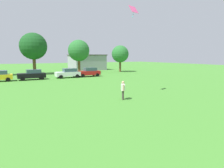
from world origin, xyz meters
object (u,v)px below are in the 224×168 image
Objects in this scene: tree_right at (79,51)px; tree_far_right at (120,54)px; parked_car_white_2 at (68,73)px; kite at (134,10)px; tree_center at (33,46)px; adult_bystander at (123,89)px; parked_car_red_3 at (89,72)px; parked_car_black_1 at (32,75)px.

tree_far_right is (9.98, -1.63, -0.72)m from tree_right.
kite is at bearing 94.20° from parked_car_white_2.
parked_car_white_2 is at bearing -155.51° from tree_far_right.
adult_bystander is at bearing -83.50° from tree_center.
tree_right reaches higher than parked_car_red_3.
kite reaches higher than tree_right.
tree_far_right is (19.40, -3.09, -1.52)m from tree_center.
parked_car_black_1 is at bearing -142.71° from tree_right.
parked_car_black_1 and parked_car_white_2 have the same top height.
parked_car_red_3 is at bearing -148.64° from tree_far_right.
kite reaches higher than adult_bystander.
parked_car_red_3 is at bearing -179.21° from parked_car_black_1.
kite is at bearing -78.62° from tree_center.
tree_right is at bearing -120.95° from parked_car_white_2.
kite reaches higher than tree_far_right.
tree_far_right is at bearing -9.04° from tree_center.
parked_car_white_2 is 0.49× the size of tree_center.
tree_center reaches higher than parked_car_red_3.
tree_right is at bearing 14.17° from adult_bystander.
kite is 0.28× the size of parked_car_red_3.
parked_car_white_2 is (6.08, 0.01, 0.00)m from parked_car_black_1.
adult_bystander is 1.41× the size of kite.
tree_far_right is at bearing -155.51° from parked_car_white_2.
kite is 0.28× the size of parked_car_black_1.
parked_car_red_3 is at bearing 12.27° from adult_bystander.
parked_car_red_3 is 0.67× the size of tree_far_right.
tree_center reaches higher than parked_car_black_1.
adult_bystander is 30.44m from tree_center.
tree_center is at bearing 32.63° from adult_bystander.
adult_bystander is 0.39× the size of parked_car_red_3.
kite is 28.76m from tree_center.
parked_car_red_3 is at bearing 81.63° from kite.
kite is 20.96m from parked_car_black_1.
kite reaches higher than tree_center.
tree_center is at bearing -66.54° from parked_car_white_2.
tree_center reaches higher than tree_far_right.
tree_center is at bearing 170.96° from tree_far_right.
tree_center reaches higher than tree_right.
tree_center reaches higher than parked_car_white_2.
parked_car_white_2 is at bearing -179.90° from parked_car_black_1.
parked_car_black_1 is (-7.41, 18.12, -7.46)m from kite.
tree_right is (1.08, 8.37, 4.22)m from parked_car_red_3.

